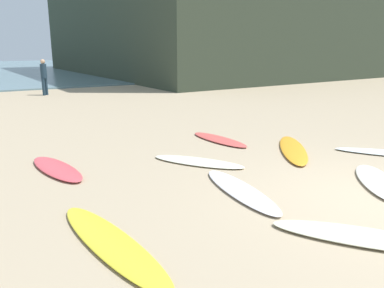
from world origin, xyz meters
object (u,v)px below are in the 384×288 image
(surfboard_3, at_px, (293,149))
(surfboard_8, at_px, (364,237))
(beachgoer_near, at_px, (44,75))
(surfboard_0, at_px, (378,181))
(surfboard_2, at_px, (241,190))
(surfboard_4, at_px, (111,243))
(surfboard_5, at_px, (198,162))
(surfboard_9, at_px, (219,139))
(surfboard_1, at_px, (57,168))

(surfboard_3, height_order, surfboard_8, surfboard_3)
(surfboard_8, bearing_deg, beachgoer_near, 53.29)
(surfboard_0, distance_m, surfboard_3, 2.31)
(surfboard_2, bearing_deg, surfboard_0, -12.69)
(surfboard_4, xyz_separation_m, beachgoer_near, (2.23, 15.29, 0.88))
(surfboard_5, bearing_deg, surfboard_0, 93.61)
(surfboard_2, xyz_separation_m, beachgoer_near, (-0.14, 14.70, 0.88))
(surfboard_2, height_order, surfboard_5, surfboard_2)
(surfboard_5, relative_size, surfboard_8, 0.88)
(surfboard_3, bearing_deg, surfboard_0, 120.82)
(surfboard_5, height_order, surfboard_8, surfboard_8)
(surfboard_2, distance_m, beachgoer_near, 14.73)
(surfboard_3, relative_size, surfboard_4, 0.99)
(surfboard_9, bearing_deg, surfboard_1, 0.43)
(surfboard_2, height_order, beachgoer_near, beachgoer_near)
(surfboard_4, bearing_deg, surfboard_1, -97.99)
(surfboard_0, distance_m, surfboard_2, 2.43)
(surfboard_1, distance_m, surfboard_4, 3.27)
(surfboard_1, relative_size, surfboard_2, 0.90)
(surfboard_0, xyz_separation_m, surfboard_8, (-1.95, -1.15, -0.00))
(surfboard_0, xyz_separation_m, surfboard_4, (-4.64, 0.30, -0.00))
(surfboard_0, relative_size, surfboard_4, 0.75)
(surfboard_4, bearing_deg, surfboard_2, -172.45)
(surfboard_2, distance_m, surfboard_3, 2.92)
(surfboard_3, height_order, surfboard_9, surfboard_3)
(surfboard_2, xyz_separation_m, surfboard_9, (1.69, 3.05, -0.00))
(surfboard_4, bearing_deg, surfboard_5, -145.16)
(surfboard_3, bearing_deg, surfboard_2, 66.92)
(surfboard_4, xyz_separation_m, surfboard_8, (2.69, -1.44, 0.00))
(surfboard_5, xyz_separation_m, surfboard_9, (1.44, 1.33, 0.00))
(surfboard_5, xyz_separation_m, surfboard_8, (0.05, -3.74, 0.01))
(surfboard_1, height_order, surfboard_5, surfboard_1)
(surfboard_1, bearing_deg, surfboard_2, -58.21)
(surfboard_3, height_order, surfboard_4, surfboard_3)
(surfboard_0, height_order, surfboard_9, surfboard_0)
(surfboard_0, height_order, surfboard_4, surfboard_0)
(surfboard_3, relative_size, surfboard_9, 1.33)
(surfboard_0, height_order, surfboard_8, surfboard_0)
(beachgoer_near, bearing_deg, surfboard_1, -144.99)
(surfboard_5, relative_size, surfboard_9, 1.02)
(surfboard_5, bearing_deg, surfboard_3, 138.38)
(surfboard_3, relative_size, beachgoer_near, 1.53)
(surfboard_0, relative_size, surfboard_1, 0.98)
(surfboard_2, relative_size, surfboard_3, 0.86)
(surfboard_9, distance_m, beachgoer_near, 11.83)
(surfboard_8, xyz_separation_m, beachgoer_near, (-0.45, 16.73, 0.88))
(surfboard_2, distance_m, surfboard_4, 2.44)
(surfboard_0, height_order, beachgoer_near, beachgoer_near)
(beachgoer_near, bearing_deg, surfboard_0, -126.12)
(surfboard_0, xyz_separation_m, surfboard_2, (-2.27, 0.88, -0.00))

